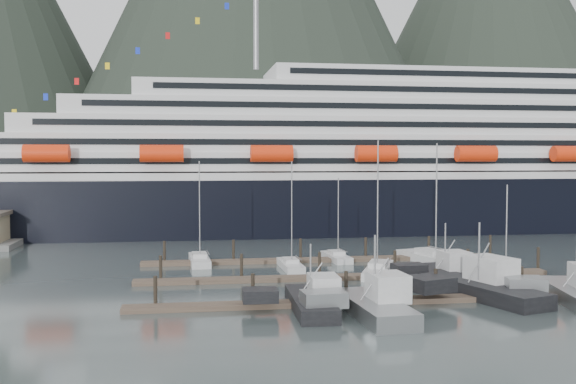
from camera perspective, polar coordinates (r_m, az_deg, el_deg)
name	(u,v)px	position (r m, az deg, el deg)	size (l,w,h in m)	color
ground	(397,283)	(76.32, 9.25, -7.58)	(1600.00, 1600.00, 0.00)	#4B5958
mountains	(263,3)	(680.84, -2.11, 15.68)	(870.00, 440.00, 420.00)	black
cruise_ship	(458,167)	(137.06, 14.20, 2.11)	(210.00, 30.40, 50.30)	black
dock_near	(380,300)	(65.51, 7.80, -9.06)	(48.18, 2.28, 3.20)	#47372D
dock_mid	(348,276)	(77.83, 5.07, -7.12)	(48.18, 2.28, 3.20)	#47372D
dock_far	(325,259)	(90.34, 3.11, -5.70)	(48.18, 2.28, 3.20)	#47372D
sailboat_b	(290,266)	(84.37, 0.21, -6.24)	(2.40, 8.58, 13.73)	silver
sailboat_d	(378,271)	(81.21, 7.65, -6.61)	(6.69, 11.23, 16.32)	silver
sailboat_e	(199,261)	(89.08, -7.50, -5.77)	(2.78, 9.34, 13.78)	silver
sailboat_f	(336,258)	(91.16, 4.11, -5.57)	(2.89, 7.94, 11.51)	silver
sailboat_g	(430,259)	(91.20, 11.95, -5.58)	(5.96, 12.35, 16.25)	silver
sailboat_h	(503,279)	(78.83, 17.77, -7.05)	(4.15, 9.09, 11.37)	silver
trawler_a	(309,301)	(62.07, 1.79, -9.18)	(8.81, 12.23, 6.65)	black
trawler_b	(373,305)	(60.08, 7.21, -9.51)	(9.41, 12.35, 7.91)	gray
trawler_c	(477,287)	(70.25, 15.71, -7.74)	(12.62, 16.55, 8.25)	black
trawler_d	(574,292)	(70.95, 23.09, -7.80)	(10.02, 13.38, 7.70)	gray
trawler_e	(444,274)	(77.12, 13.05, -6.81)	(8.79, 11.52, 7.32)	black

